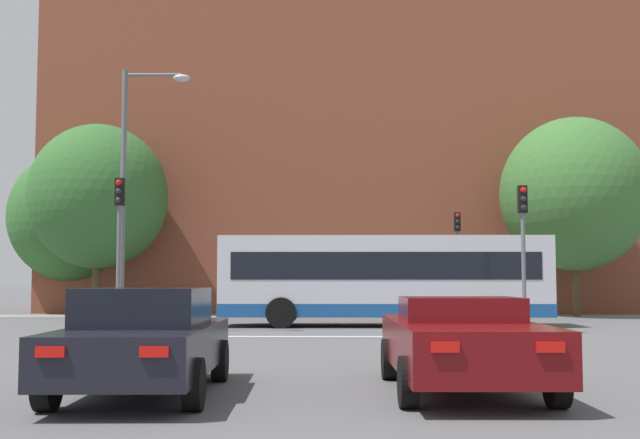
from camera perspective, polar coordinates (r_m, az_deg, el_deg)
name	(u,v)px	position (r m, az deg, el deg)	size (l,w,h in m)	color
stop_line_strip	(317,336)	(22.40, -0.19, -8.31)	(9.06, 0.30, 0.01)	silver
far_pavement	(322,316)	(34.83, 0.13, -6.88)	(70.06, 2.50, 0.01)	gray
brick_civic_building	(338,135)	(45.34, 1.29, 6.05)	(29.48, 15.28, 25.18)	brown
car_saloon_left	(145,340)	(11.38, -12.34, -8.36)	(2.06, 4.63, 1.46)	black
car_roadster_right	(462,342)	(11.57, 10.06, -8.60)	(2.07, 4.66, 1.32)	#600C0F
bus_crossing_lead	(383,278)	(27.37, 4.54, -4.18)	(11.01, 2.73, 3.02)	silver
traffic_light_far_right	(458,247)	(34.29, 9.76, -1.93)	(0.26, 0.31, 4.42)	slate
traffic_light_near_right	(523,234)	(24.00, 14.25, -1.02)	(0.26, 0.31, 4.31)	slate
traffic_light_near_left	(119,230)	(23.85, -14.11, -0.70)	(0.26, 0.31, 4.52)	slate
street_lamp_junction	(134,173)	(24.40, -13.10, 3.24)	(2.03, 0.36, 7.83)	slate
pedestrian_waiting	(319,293)	(34.38, -0.05, -5.28)	(0.45, 0.41, 1.69)	brown
tree_by_building	(72,217)	(39.60, -17.25, 0.19)	(5.84, 5.84, 7.61)	#4C3823
tree_kerbside	(574,194)	(36.37, 17.61, 1.74)	(6.33, 6.33, 8.60)	#4C3823
tree_distant	(98,196)	(36.49, -15.49, 1.59)	(6.05, 6.05, 8.40)	#4C3823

